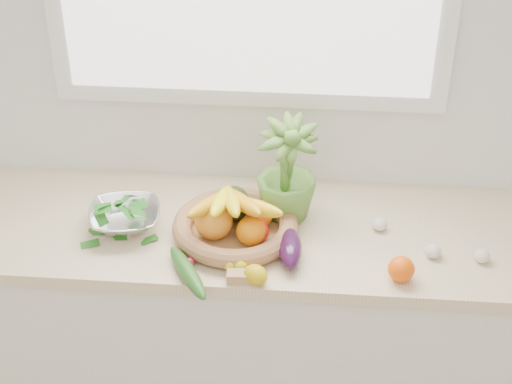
# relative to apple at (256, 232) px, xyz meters

# --- Properties ---
(back_wall) EXTENTS (4.50, 0.02, 2.70)m
(back_wall) POSITION_rel_apple_xyz_m (-0.06, 0.38, 0.41)
(back_wall) COLOR white
(back_wall) RESTS_ON ground
(counter_cabinet) EXTENTS (2.20, 0.58, 0.86)m
(counter_cabinet) POSITION_rel_apple_xyz_m (-0.06, 0.08, -0.51)
(counter_cabinet) COLOR silver
(counter_cabinet) RESTS_ON ground
(countertop) EXTENTS (2.24, 0.62, 0.04)m
(countertop) POSITION_rel_apple_xyz_m (-0.06, 0.08, -0.06)
(countertop) COLOR beige
(countertop) RESTS_ON counter_cabinet
(orange_loose) EXTENTS (0.10, 0.10, 0.08)m
(orange_loose) POSITION_rel_apple_xyz_m (0.44, -0.15, -0.00)
(orange_loose) COLOR #FF5808
(orange_loose) RESTS_ON countertop
(lemon_a) EXTENTS (0.07, 0.08, 0.06)m
(lemon_a) POSITION_rel_apple_xyz_m (-0.07, -0.14, -0.01)
(lemon_a) COLOR #FFEB0D
(lemon_a) RESTS_ON countertop
(lemon_b) EXTENTS (0.08, 0.08, 0.06)m
(lemon_b) POSITION_rel_apple_xyz_m (-0.03, -0.14, -0.01)
(lemon_b) COLOR #F7F40D
(lemon_b) RESTS_ON countertop
(lemon_c) EXTENTS (0.10, 0.09, 0.06)m
(lemon_c) POSITION_rel_apple_xyz_m (0.02, -0.20, -0.01)
(lemon_c) COLOR gold
(lemon_c) RESTS_ON countertop
(apple) EXTENTS (0.10, 0.10, 0.08)m
(apple) POSITION_rel_apple_xyz_m (0.00, 0.00, 0.00)
(apple) COLOR red
(apple) RESTS_ON countertop
(ginger) EXTENTS (0.11, 0.05, 0.03)m
(ginger) POSITION_rel_apple_xyz_m (-0.02, -0.20, -0.02)
(ginger) COLOR tan
(ginger) RESTS_ON countertop
(garlic_a) EXTENTS (0.06, 0.06, 0.04)m
(garlic_a) POSITION_rel_apple_xyz_m (0.70, -0.04, -0.02)
(garlic_a) COLOR silver
(garlic_a) RESTS_ON countertop
(garlic_b) EXTENTS (0.06, 0.06, 0.04)m
(garlic_b) POSITION_rel_apple_xyz_m (0.39, 0.10, -0.02)
(garlic_b) COLOR white
(garlic_b) RESTS_ON countertop
(garlic_c) EXTENTS (0.06, 0.06, 0.04)m
(garlic_c) POSITION_rel_apple_xyz_m (0.55, -0.03, -0.02)
(garlic_c) COLOR silver
(garlic_c) RESTS_ON countertop
(eggplant) EXTENTS (0.09, 0.19, 0.08)m
(eggplant) POSITION_rel_apple_xyz_m (0.11, -0.07, -0.00)
(eggplant) COLOR #300D33
(eggplant) RESTS_ON countertop
(cucumber) EXTENTS (0.18, 0.26, 0.05)m
(cucumber) POSITION_rel_apple_xyz_m (-0.19, -0.20, -0.02)
(cucumber) COLOR #26581A
(cucumber) RESTS_ON countertop
(radish) EXTENTS (0.03, 0.03, 0.03)m
(radish) POSITION_rel_apple_xyz_m (-0.19, -0.14, -0.03)
(radish) COLOR #D51A4A
(radish) RESTS_ON countertop
(potted_herb) EXTENTS (0.21, 0.21, 0.35)m
(potted_herb) POSITION_rel_apple_xyz_m (0.08, 0.15, 0.14)
(potted_herb) COLOR #558430
(potted_herb) RESTS_ON countertop
(fruit_basket) EXTENTS (0.49, 0.49, 0.20)m
(fruit_basket) POSITION_rel_apple_xyz_m (-0.07, 0.03, 0.02)
(fruit_basket) COLOR tan
(fruit_basket) RESTS_ON countertop
(colander_with_spinach) EXTENTS (0.27, 0.27, 0.12)m
(colander_with_spinach) POSITION_rel_apple_xyz_m (-0.43, 0.04, 0.02)
(colander_with_spinach) COLOR silver
(colander_with_spinach) RESTS_ON countertop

